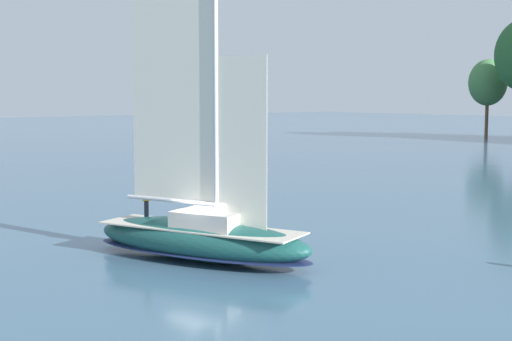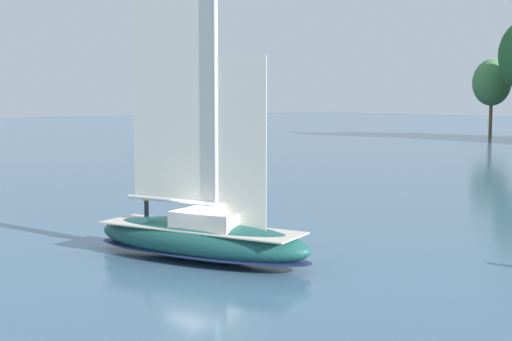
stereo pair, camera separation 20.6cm
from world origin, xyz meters
TOP-DOWN VIEW (x-y plane):
  - ground_plane at (0.00, 0.00)m, footprint 400.00×400.00m
  - tree_shore_left at (-44.09, 87.42)m, footprint 6.26×6.26m
  - sailboat_main at (0.01, 0.01)m, footprint 10.68×6.58m

SIDE VIEW (x-z plane):
  - ground_plane at x=0.00m, z-range 0.00..0.00m
  - sailboat_main at x=0.01m, z-range -5.99..8.23m
  - tree_shore_left at x=-44.09m, z-range 2.58..15.45m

